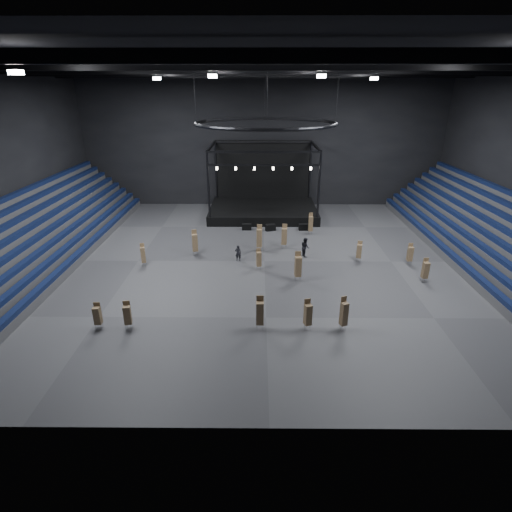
{
  "coord_description": "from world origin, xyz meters",
  "views": [
    {
      "loc": [
        -0.56,
        -36.11,
        15.81
      ],
      "look_at": [
        -0.82,
        -2.0,
        1.4
      ],
      "focal_mm": 28.0,
      "sensor_mm": 36.0,
      "label": 1
    }
  ],
  "objects_px": {
    "chair_stack_14": "(127,314)",
    "chair_stack_5": "(259,237)",
    "chair_stack_6": "(311,223)",
    "chair_stack_9": "(359,251)",
    "flight_case_mid": "(270,227)",
    "chair_stack_1": "(344,313)",
    "flight_case_left": "(247,227)",
    "chair_stack_7": "(410,253)",
    "stage": "(263,203)",
    "chair_stack_4": "(308,314)",
    "chair_stack_0": "(143,254)",
    "chair_stack_10": "(260,312)",
    "flight_case_right": "(304,227)",
    "chair_stack_3": "(97,315)",
    "chair_stack_11": "(195,242)",
    "chair_stack_8": "(284,236)",
    "man_center": "(238,253)",
    "chair_stack_2": "(298,266)",
    "chair_stack_12": "(259,259)",
    "chair_stack_13": "(425,270)",
    "crew_member": "(305,247)"
  },
  "relations": [
    {
      "from": "chair_stack_14",
      "to": "chair_stack_5",
      "type": "bearing_deg",
      "value": 47.18
    },
    {
      "from": "chair_stack_6",
      "to": "chair_stack_14",
      "type": "distance_m",
      "value": 25.15
    },
    {
      "from": "chair_stack_4",
      "to": "chair_stack_6",
      "type": "xyz_separation_m",
      "value": [
        2.57,
        20.0,
        0.08
      ]
    },
    {
      "from": "stage",
      "to": "chair_stack_13",
      "type": "relative_size",
      "value": 6.3
    },
    {
      "from": "chair_stack_1",
      "to": "chair_stack_10",
      "type": "bearing_deg",
      "value": 158.83
    },
    {
      "from": "chair_stack_0",
      "to": "chair_stack_4",
      "type": "xyz_separation_m",
      "value": [
        14.49,
        -10.86,
        0.06
      ]
    },
    {
      "from": "flight_case_mid",
      "to": "chair_stack_1",
      "type": "bearing_deg",
      "value": -77.85
    },
    {
      "from": "chair_stack_3",
      "to": "chair_stack_1",
      "type": "bearing_deg",
      "value": -1.26
    },
    {
      "from": "stage",
      "to": "flight_case_right",
      "type": "relative_size",
      "value": 12.06
    },
    {
      "from": "chair_stack_14",
      "to": "crew_member",
      "type": "height_order",
      "value": "chair_stack_14"
    },
    {
      "from": "chair_stack_8",
      "to": "chair_stack_10",
      "type": "xyz_separation_m",
      "value": [
        -2.6,
        -15.54,
        -0.04
      ]
    },
    {
      "from": "chair_stack_11",
      "to": "chair_stack_13",
      "type": "xyz_separation_m",
      "value": [
        21.05,
        -6.02,
        -0.21
      ]
    },
    {
      "from": "chair_stack_14",
      "to": "flight_case_mid",
      "type": "bearing_deg",
      "value": 52.61
    },
    {
      "from": "chair_stack_4",
      "to": "chair_stack_7",
      "type": "xyz_separation_m",
      "value": [
        11.11,
        11.37,
        -0.09
      ]
    },
    {
      "from": "chair_stack_0",
      "to": "chair_stack_5",
      "type": "distance_m",
      "value": 11.78
    },
    {
      "from": "man_center",
      "to": "chair_stack_11",
      "type": "bearing_deg",
      "value": -20.09
    },
    {
      "from": "flight_case_left",
      "to": "chair_stack_7",
      "type": "distance_m",
      "value": 18.95
    },
    {
      "from": "chair_stack_4",
      "to": "chair_stack_11",
      "type": "height_order",
      "value": "chair_stack_11"
    },
    {
      "from": "flight_case_right",
      "to": "chair_stack_3",
      "type": "distance_m",
      "value": 27.17
    },
    {
      "from": "chair_stack_1",
      "to": "chair_stack_14",
      "type": "distance_m",
      "value": 15.19
    },
    {
      "from": "chair_stack_5",
      "to": "chair_stack_13",
      "type": "distance_m",
      "value": 16.22
    },
    {
      "from": "flight_case_mid",
      "to": "flight_case_right",
      "type": "height_order",
      "value": "flight_case_mid"
    },
    {
      "from": "flight_case_mid",
      "to": "crew_member",
      "type": "height_order",
      "value": "crew_member"
    },
    {
      "from": "chair_stack_2",
      "to": "chair_stack_5",
      "type": "bearing_deg",
      "value": 108.87
    },
    {
      "from": "chair_stack_1",
      "to": "chair_stack_2",
      "type": "relative_size",
      "value": 0.94
    },
    {
      "from": "chair_stack_0",
      "to": "chair_stack_10",
      "type": "relative_size",
      "value": 0.88
    },
    {
      "from": "chair_stack_8",
      "to": "stage",
      "type": "bearing_deg",
      "value": 110.07
    },
    {
      "from": "chair_stack_1",
      "to": "chair_stack_6",
      "type": "distance_m",
      "value": 20.0
    },
    {
      "from": "man_center",
      "to": "chair_stack_10",
      "type": "bearing_deg",
      "value": 98.37
    },
    {
      "from": "stage",
      "to": "chair_stack_4",
      "type": "bearing_deg",
      "value": -84.16
    },
    {
      "from": "chair_stack_5",
      "to": "chair_stack_11",
      "type": "xyz_separation_m",
      "value": [
        -6.54,
        -1.24,
        -0.06
      ]
    },
    {
      "from": "chair_stack_0",
      "to": "chair_stack_4",
      "type": "relative_size",
      "value": 0.96
    },
    {
      "from": "chair_stack_8",
      "to": "chair_stack_13",
      "type": "height_order",
      "value": "chair_stack_8"
    },
    {
      "from": "chair_stack_1",
      "to": "chair_stack_13",
      "type": "xyz_separation_m",
      "value": [
        8.6,
        7.57,
        -0.13
      ]
    },
    {
      "from": "flight_case_mid",
      "to": "chair_stack_1",
      "type": "relative_size",
      "value": 0.46
    },
    {
      "from": "chair_stack_2",
      "to": "chair_stack_6",
      "type": "bearing_deg",
      "value": 71.42
    },
    {
      "from": "chair_stack_0",
      "to": "flight_case_right",
      "type": "bearing_deg",
      "value": 16.06
    },
    {
      "from": "chair_stack_0",
      "to": "chair_stack_11",
      "type": "distance_m",
      "value": 5.31
    },
    {
      "from": "flight_case_left",
      "to": "chair_stack_9",
      "type": "distance_m",
      "value": 14.71
    },
    {
      "from": "chair_stack_1",
      "to": "chair_stack_8",
      "type": "xyz_separation_m",
      "value": [
        -3.27,
        15.54,
        0.08
      ]
    },
    {
      "from": "flight_case_mid",
      "to": "flight_case_left",
      "type": "bearing_deg",
      "value": 174.66
    },
    {
      "from": "stage",
      "to": "chair_stack_12",
      "type": "xyz_separation_m",
      "value": [
        -0.56,
        -18.15,
        -0.36
      ]
    },
    {
      "from": "chair_stack_2",
      "to": "chair_stack_9",
      "type": "distance_m",
      "value": 7.71
    },
    {
      "from": "flight_case_mid",
      "to": "chair_stack_1",
      "type": "xyz_separation_m",
      "value": [
        4.56,
        -21.2,
        0.91
      ]
    },
    {
      "from": "chair_stack_3",
      "to": "chair_stack_12",
      "type": "relative_size",
      "value": 0.96
    },
    {
      "from": "chair_stack_6",
      "to": "chair_stack_9",
      "type": "height_order",
      "value": "chair_stack_6"
    },
    {
      "from": "chair_stack_6",
      "to": "chair_stack_11",
      "type": "height_order",
      "value": "chair_stack_11"
    },
    {
      "from": "flight_case_right",
      "to": "chair_stack_4",
      "type": "relative_size",
      "value": 0.49
    },
    {
      "from": "stage",
      "to": "chair_stack_13",
      "type": "height_order",
      "value": "stage"
    },
    {
      "from": "chair_stack_12",
      "to": "man_center",
      "type": "distance_m",
      "value": 2.88
    }
  ]
}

